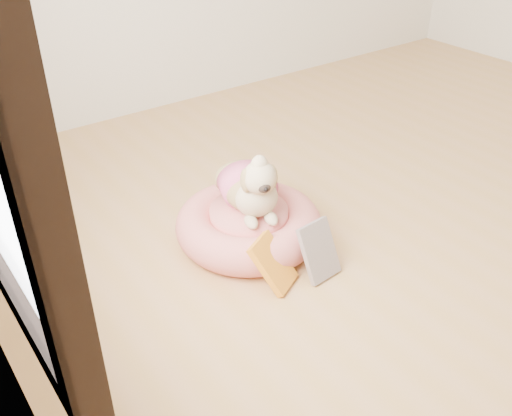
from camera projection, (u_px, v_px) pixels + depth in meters
pet_bed at (249, 225)px, 2.36m from camera, size 0.61×0.61×0.16m
dog at (250, 176)px, 2.24m from camera, size 0.39×0.47×0.29m
book_yellow at (273, 263)px, 2.11m from camera, size 0.19×0.20×0.19m
book_white at (319, 251)px, 2.15m from camera, size 0.16×0.13×0.21m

